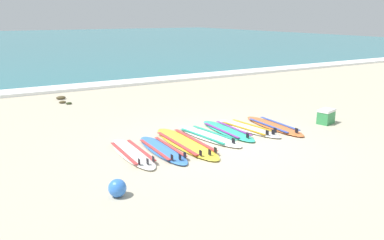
% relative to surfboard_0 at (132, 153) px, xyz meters
% --- Properties ---
extents(ground_plane, '(80.00, 80.00, 0.00)m').
position_rel_surfboard_0_xyz_m(ground_plane, '(1.91, -0.36, -0.04)').
color(ground_plane, '#B7AD93').
extents(sea, '(80.00, 60.00, 0.10)m').
position_rel_surfboard_0_xyz_m(sea, '(1.91, 37.35, 0.01)').
color(sea, teal).
rests_on(sea, ground).
extents(wave_foam_strip, '(80.00, 1.09, 0.11)m').
position_rel_surfboard_0_xyz_m(wave_foam_strip, '(1.91, 7.90, 0.02)').
color(wave_foam_strip, white).
rests_on(wave_foam_strip, ground).
extents(surfboard_0, '(0.54, 2.06, 0.18)m').
position_rel_surfboard_0_xyz_m(surfboard_0, '(0.00, 0.00, 0.00)').
color(surfboard_0, white).
rests_on(surfboard_0, ground).
extents(surfboard_1, '(0.52, 2.01, 0.18)m').
position_rel_surfboard_0_xyz_m(surfboard_1, '(0.62, -0.11, 0.00)').
color(surfboard_1, '#3875CC').
rests_on(surfboard_1, ground).
extents(surfboard_2, '(0.64, 2.52, 0.18)m').
position_rel_surfboard_0_xyz_m(surfboard_2, '(1.24, 0.02, -0.00)').
color(surfboard_2, yellow).
rests_on(surfboard_2, ground).
extents(surfboard_3, '(0.86, 2.16, 0.18)m').
position_rel_surfboard_0_xyz_m(surfboard_3, '(1.93, 0.21, -0.00)').
color(surfboard_3, white).
rests_on(surfboard_3, ground).
extents(surfboard_4, '(0.51, 2.02, 0.18)m').
position_rel_surfboard_0_xyz_m(surfboard_4, '(2.57, 0.34, -0.00)').
color(surfboard_4, '#2DB793').
rests_on(surfboard_4, ground).
extents(surfboard_5, '(0.80, 2.06, 0.18)m').
position_rel_surfboard_0_xyz_m(surfboard_5, '(3.13, 0.24, 0.00)').
color(surfboard_5, white).
rests_on(surfboard_5, ground).
extents(surfboard_6, '(0.56, 2.07, 0.18)m').
position_rel_surfboard_0_xyz_m(surfboard_6, '(3.82, 0.09, -0.00)').
color(surfboard_6, orange).
rests_on(surfboard_6, ground).
extents(cooler_box, '(0.53, 0.42, 0.38)m').
position_rel_surfboard_0_xyz_m(cooler_box, '(5.22, -0.31, 0.16)').
color(cooler_box, '#338C4C').
rests_on(cooler_box, ground).
extents(beach_ball, '(0.29, 0.29, 0.29)m').
position_rel_surfboard_0_xyz_m(beach_ball, '(-0.89, -1.64, 0.11)').
color(beach_ball, blue).
rests_on(beach_ball, ground).
extents(seaweed_clump_near_shoreline, '(0.31, 0.25, 0.11)m').
position_rel_surfboard_0_xyz_m(seaweed_clump_near_shoreline, '(-0.09, 6.21, 0.02)').
color(seaweed_clump_near_shoreline, '#4C4228').
rests_on(seaweed_clump_near_shoreline, ground).
extents(seaweed_clump_mid_sand, '(0.19, 0.15, 0.07)m').
position_rel_surfboard_0_xyz_m(seaweed_clump_mid_sand, '(-0.04, 5.31, -0.00)').
color(seaweed_clump_mid_sand, '#2D381E').
rests_on(seaweed_clump_mid_sand, ground).
extents(seaweed_clump_by_the_boards, '(0.22, 0.18, 0.08)m').
position_rel_surfboard_0_xyz_m(seaweed_clump_by_the_boards, '(-0.18, 5.56, 0.00)').
color(seaweed_clump_by_the_boards, '#4C4228').
rests_on(seaweed_clump_by_the_boards, ground).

